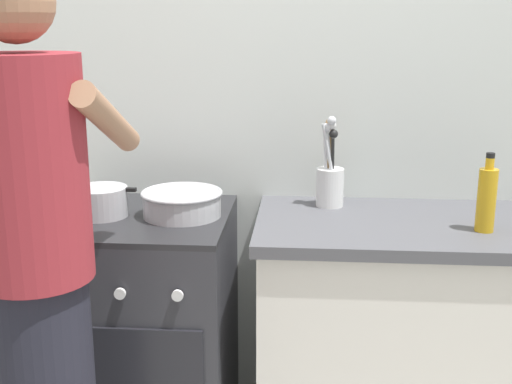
{
  "coord_description": "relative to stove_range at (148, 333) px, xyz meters",
  "views": [
    {
      "loc": [
        0.21,
        -1.99,
        1.55
      ],
      "look_at": [
        0.05,
        0.12,
        1.0
      ],
      "focal_mm": 45.72,
      "sensor_mm": 36.0,
      "label": 1
    }
  ],
  "objects": [
    {
      "name": "countertop",
      "position": [
        0.9,
        0.0,
        0.0
      ],
      "size": [
        1.0,
        0.6,
        0.9
      ],
      "color": "silver",
      "rests_on": "ground"
    },
    {
      "name": "utensil_crock",
      "position": [
        0.65,
        0.18,
        0.55
      ],
      "size": [
        0.1,
        0.1,
        0.33
      ],
      "color": "silver",
      "rests_on": "countertop"
    },
    {
      "name": "pot",
      "position": [
        -0.14,
        -0.01,
        0.5
      ],
      "size": [
        0.25,
        0.19,
        0.1
      ],
      "color": "#B2B2B7",
      "rests_on": "stove_range"
    },
    {
      "name": "oil_bottle",
      "position": [
        1.14,
        -0.09,
        0.56
      ],
      "size": [
        0.06,
        0.06,
        0.26
      ],
      "color": "gold",
      "rests_on": "countertop"
    },
    {
      "name": "back_wall",
      "position": [
        0.55,
        0.35,
        0.8
      ],
      "size": [
        3.2,
        0.1,
        2.5
      ],
      "color": "silver",
      "rests_on": "ground"
    },
    {
      "name": "person",
      "position": [
        -0.14,
        -0.58,
        0.41
      ],
      "size": [
        0.41,
        0.5,
        1.7
      ],
      "color": "black",
      "rests_on": "ground"
    },
    {
      "name": "stove_range",
      "position": [
        0.0,
        0.0,
        0.0
      ],
      "size": [
        0.6,
        0.62,
        0.9
      ],
      "color": "#2D2D33",
      "rests_on": "ground"
    },
    {
      "name": "mixing_bowl",
      "position": [
        0.14,
        0.01,
        0.5
      ],
      "size": [
        0.28,
        0.28,
        0.09
      ],
      "color": "#B7B7BC",
      "rests_on": "stove_range"
    }
  ]
}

